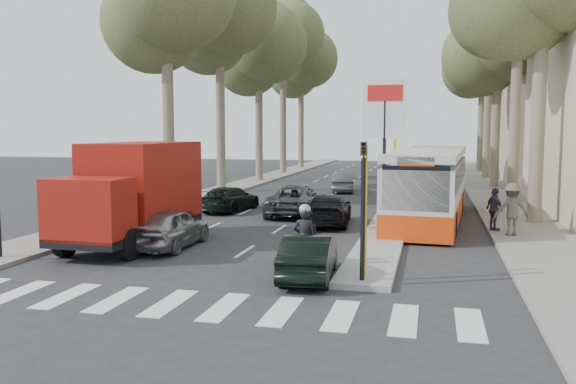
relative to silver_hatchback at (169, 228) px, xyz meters
name	(u,v)px	position (x,y,z in m)	size (l,w,h in m)	color
ground	(254,266)	(3.50, -1.99, -0.68)	(120.00, 120.00, 0.00)	#28282B
sidewalk_right	(490,189)	(12.10, 23.01, -0.62)	(3.20, 70.00, 0.12)	gray
median_left	(258,180)	(-4.50, 26.01, -0.62)	(2.40, 64.00, 0.12)	gray
traffic_island	(394,215)	(6.75, 9.01, -0.60)	(1.50, 26.00, 0.16)	gray
billboard	(384,135)	(6.75, 3.00, 3.03)	(1.50, 12.10, 5.60)	yellow
traffic_light_island	(363,187)	(6.75, -3.49, 1.81)	(0.16, 0.41, 3.60)	black
tree_l_b	(222,13)	(-4.47, 18.12, 10.40)	(7.40, 7.20, 14.88)	#6B604C
tree_l_c	(261,47)	(-4.27, 26.12, 9.36)	(7.40, 7.20, 13.71)	#6B604C
tree_l_d	(285,39)	(-4.37, 34.12, 11.09)	(7.40, 7.20, 15.66)	#6B604C
tree_l_e	(303,61)	(-4.47, 42.12, 10.05)	(7.40, 7.20, 14.49)	#6B604C
tree_r_c	(501,40)	(12.53, 24.12, 9.02)	(7.40, 7.20, 13.32)	#6B604C
tree_r_d	(492,37)	(12.63, 32.12, 10.40)	(7.40, 7.20, 14.88)	#6B604C
tree_r_e	(484,57)	(12.73, 40.12, 9.71)	(7.40, 7.20, 14.10)	#6B604C
silver_hatchback	(169,228)	(0.00, 0.00, 0.00)	(1.59, 3.96, 1.35)	#929499
dark_hatchback	(309,256)	(5.30, -2.99, -0.09)	(1.24, 3.57, 1.18)	black
queue_car_a	(296,201)	(2.40, 8.49, 0.00)	(2.24, 4.86, 1.35)	#44474B
queue_car_b	(328,209)	(4.27, 6.08, -0.04)	(1.77, 4.35, 1.26)	black
queue_car_c	(296,195)	(1.83, 11.01, -0.02)	(1.54, 3.83, 1.31)	gray
queue_car_d	(343,182)	(3.00, 19.18, -0.06)	(1.29, 3.70, 1.22)	#515359
queue_car_e	(230,199)	(-1.02, 9.16, -0.08)	(1.65, 4.07, 1.18)	black
red_truck	(134,191)	(-1.40, 0.29, 1.15)	(2.60, 6.51, 3.45)	black
city_bus	(430,183)	(8.30, 8.01, 0.95)	(3.43, 11.85, 3.08)	#E63F0C
motorcycle	(305,239)	(4.97, -1.97, 0.17)	(0.85, 2.19, 1.86)	black
pedestrian_near	(495,209)	(10.70, 5.37, 0.25)	(0.95, 0.46, 1.62)	#41324B
pedestrian_far	(512,209)	(11.19, 4.41, 0.39)	(1.22, 0.54, 1.89)	brown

